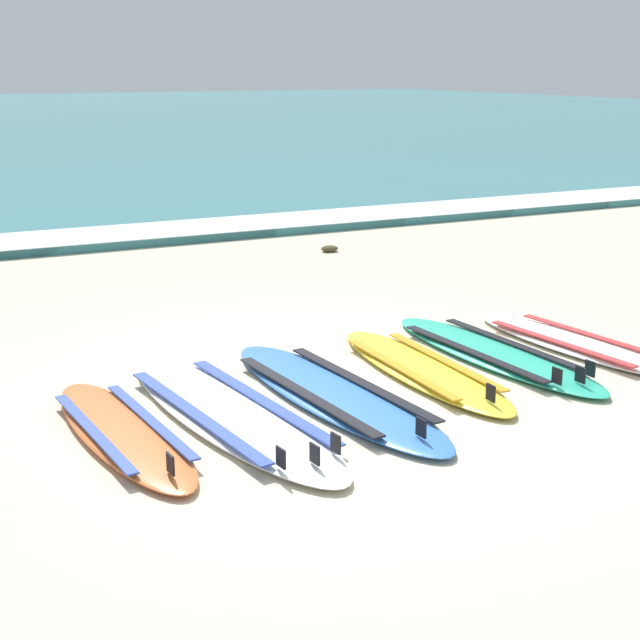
{
  "coord_description": "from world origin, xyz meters",
  "views": [
    {
      "loc": [
        -2.56,
        -5.01,
        2.14
      ],
      "look_at": [
        0.36,
        1.05,
        0.25
      ],
      "focal_mm": 51.23,
      "sensor_mm": 36.0,
      "label": 1
    }
  ],
  "objects_px": {
    "surfboard_0": "(123,432)",
    "surfboard_5": "(576,344)",
    "surfboard_1": "(229,412)",
    "surfboard_4": "(493,353)",
    "surfboard_3": "(422,369)",
    "surfboard_2": "(333,393)"
  },
  "relations": [
    {
      "from": "surfboard_1",
      "to": "surfboard_4",
      "type": "relative_size",
      "value": 1.14
    },
    {
      "from": "surfboard_1",
      "to": "surfboard_4",
      "type": "height_order",
      "value": "same"
    },
    {
      "from": "surfboard_2",
      "to": "surfboard_5",
      "type": "relative_size",
      "value": 1.19
    },
    {
      "from": "surfboard_3",
      "to": "surfboard_4",
      "type": "xyz_separation_m",
      "value": [
        0.69,
        0.09,
        0.0
      ]
    },
    {
      "from": "surfboard_4",
      "to": "surfboard_3",
      "type": "bearing_deg",
      "value": -172.71
    },
    {
      "from": "surfboard_4",
      "to": "surfboard_5",
      "type": "height_order",
      "value": "same"
    },
    {
      "from": "surfboard_1",
      "to": "surfboard_3",
      "type": "xyz_separation_m",
      "value": [
        1.54,
        0.19,
        -0.0
      ]
    },
    {
      "from": "surfboard_3",
      "to": "surfboard_4",
      "type": "distance_m",
      "value": 0.69
    },
    {
      "from": "surfboard_1",
      "to": "surfboard_4",
      "type": "bearing_deg",
      "value": 7.16
    },
    {
      "from": "surfboard_1",
      "to": "surfboard_5",
      "type": "xyz_separation_m",
      "value": [
        2.95,
        0.19,
        -0.0
      ]
    },
    {
      "from": "surfboard_0",
      "to": "surfboard_1",
      "type": "xyz_separation_m",
      "value": [
        0.68,
        0.02,
        0.0
      ]
    },
    {
      "from": "surfboard_1",
      "to": "surfboard_3",
      "type": "bearing_deg",
      "value": 7.1
    },
    {
      "from": "surfboard_0",
      "to": "surfboard_5",
      "type": "relative_size",
      "value": 0.95
    },
    {
      "from": "surfboard_0",
      "to": "surfboard_5",
      "type": "distance_m",
      "value": 3.63
    },
    {
      "from": "surfboard_0",
      "to": "surfboard_1",
      "type": "relative_size",
      "value": 0.76
    },
    {
      "from": "surfboard_2",
      "to": "surfboard_5",
      "type": "height_order",
      "value": "same"
    },
    {
      "from": "surfboard_0",
      "to": "surfboard_3",
      "type": "relative_size",
      "value": 0.95
    },
    {
      "from": "surfboard_0",
      "to": "surfboard_5",
      "type": "height_order",
      "value": "same"
    },
    {
      "from": "surfboard_0",
      "to": "surfboard_1",
      "type": "height_order",
      "value": "same"
    },
    {
      "from": "surfboard_1",
      "to": "surfboard_3",
      "type": "height_order",
      "value": "same"
    },
    {
      "from": "surfboard_1",
      "to": "surfboard_5",
      "type": "relative_size",
      "value": 1.26
    },
    {
      "from": "surfboard_5",
      "to": "surfboard_0",
      "type": "bearing_deg",
      "value": -176.64
    }
  ]
}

